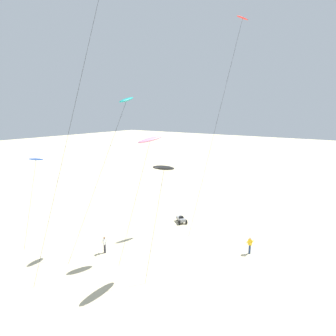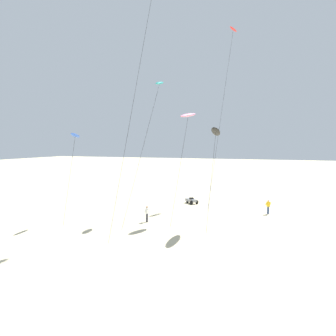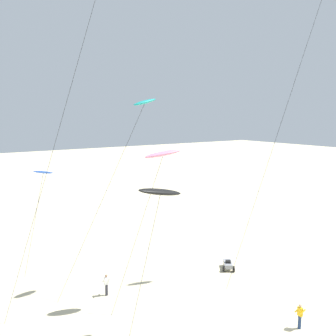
# 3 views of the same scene
# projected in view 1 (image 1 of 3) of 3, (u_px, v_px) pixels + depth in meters

# --- Properties ---
(ground_plane) EXTENTS (260.00, 260.00, 0.00)m
(ground_plane) POSITION_uv_depth(u_px,v_px,m) (228.00, 262.00, 28.79)
(ground_plane) COLOR beige
(kite_pink) EXTENTS (5.41, 1.57, 11.51)m
(kite_pink) POSITION_uv_depth(u_px,v_px,m) (150.00, 140.00, 28.88)
(kite_pink) COLOR pink
(kite_pink) RESTS_ON ground
(kite_blue) EXTENTS (2.89, 0.85, 9.29)m
(kite_blue) POSITION_uv_depth(u_px,v_px,m) (36.00, 161.00, 31.18)
(kite_blue) COLOR blue
(kite_blue) RESTS_ON ground
(kite_teal) EXTENTS (8.25, 1.46, 15.19)m
(kite_teal) POSITION_uv_depth(u_px,v_px,m) (126.00, 102.00, 30.77)
(kite_teal) COLOR teal
(kite_teal) RESTS_ON ground
(kite_red) EXTENTS (10.41, 1.85, 24.66)m
(kite_red) POSITION_uv_depth(u_px,v_px,m) (240.00, 27.00, 36.77)
(kite_red) COLOR red
(kite_red) RESTS_ON ground
(kite_black) EXTENTS (3.96, 1.31, 9.79)m
(kite_black) POSITION_uv_depth(u_px,v_px,m) (164.00, 168.00, 25.17)
(kite_black) COLOR black
(kite_black) RESTS_ON ground
(kite_flyer_nearest) EXTENTS (0.54, 0.52, 1.67)m
(kite_flyer_nearest) POSITION_uv_depth(u_px,v_px,m) (105.00, 244.00, 30.53)
(kite_flyer_nearest) COLOR #33333D
(kite_flyer_nearest) RESTS_ON ground
(kite_flyer_middle) EXTENTS (0.63, 0.65, 1.67)m
(kite_flyer_middle) POSITION_uv_depth(u_px,v_px,m) (250.00, 245.00, 30.39)
(kite_flyer_middle) COLOR navy
(kite_flyer_middle) RESTS_ON ground
(beach_buggy) EXTENTS (1.80, 1.98, 0.82)m
(beach_buggy) POSITION_uv_depth(u_px,v_px,m) (181.00, 219.00, 38.83)
(beach_buggy) COLOR gray
(beach_buggy) RESTS_ON ground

